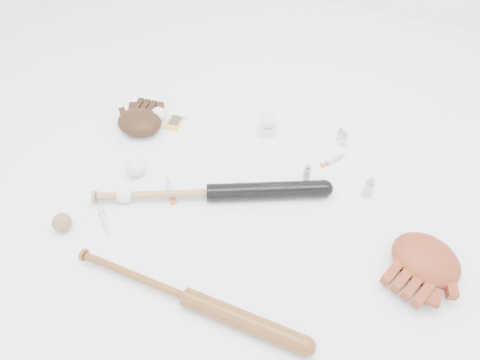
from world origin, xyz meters
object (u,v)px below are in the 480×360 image
(bat_dark, at_px, (210,193))
(glove_dark, at_px, (139,122))
(pedestal, at_px, (268,129))
(bat_wood, at_px, (187,297))

(bat_dark, xyz_separation_m, glove_dark, (-0.43, 0.24, 0.01))
(glove_dark, height_order, pedestal, glove_dark)
(bat_wood, bearing_deg, pedestal, 92.71)
(bat_dark, bearing_deg, pedestal, 54.14)
(bat_wood, distance_m, glove_dark, 0.84)
(bat_wood, relative_size, glove_dark, 3.71)
(pedestal, bearing_deg, bat_dark, -103.19)
(bat_dark, height_order, bat_wood, bat_dark)
(bat_dark, xyz_separation_m, pedestal, (0.10, 0.41, -0.01))
(bat_dark, distance_m, glove_dark, 0.49)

